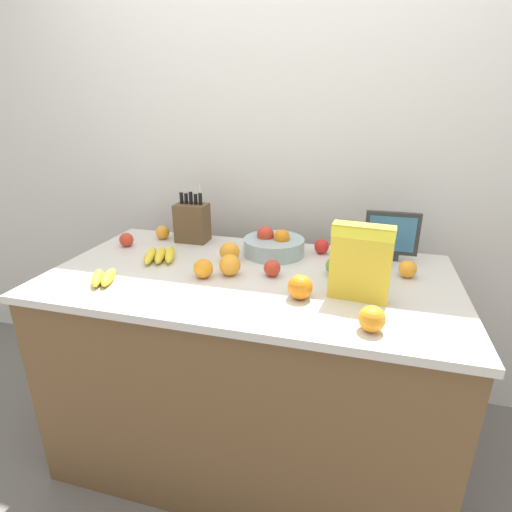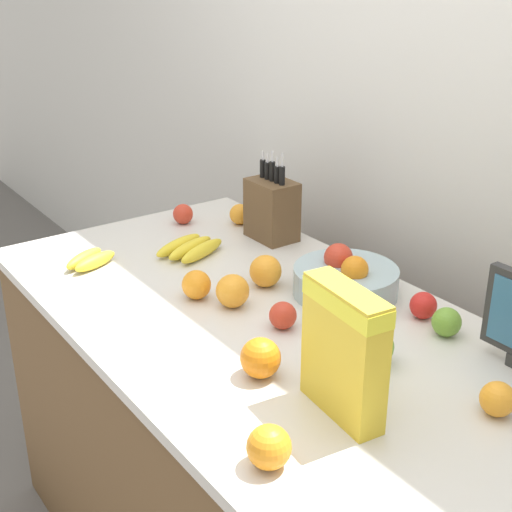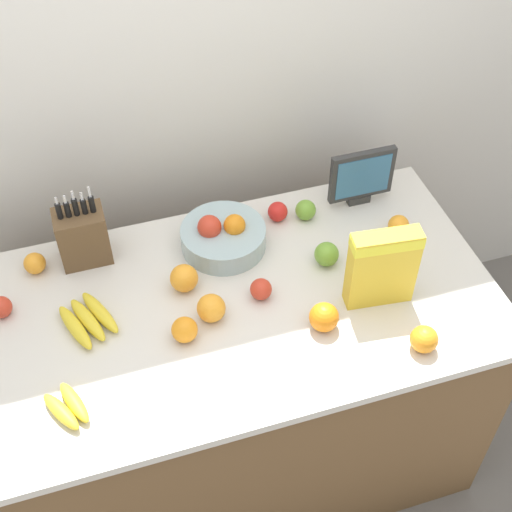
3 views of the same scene
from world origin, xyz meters
The scene contains 21 objects.
ground_plane centered at (0.00, 0.00, 0.00)m, with size 14.00×14.00×0.00m, color slate.
wall_back centered at (0.00, 0.65, 1.30)m, with size 9.00×0.06×2.60m.
counter centered at (0.00, 0.00, 0.45)m, with size 1.62×0.86×0.90m.
knife_block centered at (-0.39, 0.33, 1.00)m, with size 0.15×0.11×0.29m.
small_monitor centered at (0.55, 0.31, 1.02)m, with size 0.23×0.03×0.22m.
cereal_box centered at (0.43, -0.11, 1.05)m, with size 0.21×0.08×0.27m.
fruit_bowl centered at (0.04, 0.25, 0.94)m, with size 0.28×0.28×0.13m.
banana_bunch_left centered at (-0.52, -0.23, 0.92)m, with size 0.13×0.17×0.04m.
banana_bunch_right centered at (-0.43, 0.05, 0.92)m, with size 0.18×0.23×0.04m.
apple_leftmost centered at (0.33, 0.07, 0.94)m, with size 0.08×0.08×0.08m, color #6B9E33.
apple_rear centered at (-0.67, 0.16, 0.93)m, with size 0.07×0.07×0.07m, color red.
apple_near_bananas centered at (0.09, 0.00, 0.93)m, with size 0.07×0.07×0.07m, color red.
apple_rightmost centered at (0.25, 0.31, 0.93)m, with size 0.07×0.07×0.07m, color red.
apple_by_knife_block centered at (0.34, 0.29, 0.94)m, with size 0.07×0.07×0.07m, color #6B9E33.
orange_front_left centered at (0.23, -0.17, 0.94)m, with size 0.09×0.09×0.09m, color orange.
orange_mid_right centered at (0.61, 0.13, 0.94)m, with size 0.07×0.07×0.07m, color orange.
orange_by_cereal centered at (-0.12, 0.10, 0.94)m, with size 0.09×0.09×0.09m, color orange.
orange_front_center centered at (-0.07, -0.03, 0.94)m, with size 0.09×0.09×0.09m, color orange.
orange_mid_left centered at (0.47, -0.32, 0.94)m, with size 0.08×0.08×0.08m, color orange.
orange_front_right centered at (-0.55, 0.31, 0.93)m, with size 0.07×0.07×0.07m, color orange.
orange_near_bowl centered at (-0.17, -0.09, 0.94)m, with size 0.08×0.08×0.08m, color orange.
Camera 1 is at (0.42, -1.43, 1.54)m, focal length 28.00 mm.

